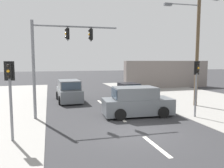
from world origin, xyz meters
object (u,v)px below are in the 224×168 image
traffic_signal_mast (55,52)px  sedan_receding_far (129,92)px  utility_pole_midground_right (197,32)px  suv_kerbside_parked (137,102)px  pedestal_signal_left_kerb (10,87)px  suv_oncoming_mid (69,91)px  pedestal_signal_right_kerb (196,79)px

traffic_signal_mast → sedan_receding_far: bearing=34.8°
utility_pole_midground_right → suv_kerbside_parked: (-5.64, -1.69, -4.92)m
pedestal_signal_left_kerb → suv_oncoming_mid: bearing=70.1°
pedestal_signal_right_kerb → suv_oncoming_mid: bearing=132.4°
pedestal_signal_right_kerb → suv_kerbside_parked: pedestal_signal_right_kerb is taller
pedestal_signal_right_kerb → suv_kerbside_parked: (-3.43, 1.41, -1.53)m
suv_oncoming_mid → pedestal_signal_right_kerb: bearing=-47.6°
utility_pole_midground_right → pedestal_signal_right_kerb: size_ratio=3.05×
utility_pole_midground_right → sedan_receding_far: 7.60m
pedestal_signal_left_kerb → suv_kerbside_parked: bearing=20.9°
suv_kerbside_parked → sedan_receding_far: suv_kerbside_parked is taller
pedestal_signal_left_kerb → suv_oncoming_mid: 9.91m
traffic_signal_mast → suv_kerbside_parked: 6.10m
utility_pole_midground_right → suv_kerbside_parked: bearing=-163.3°
pedestal_signal_left_kerb → utility_pole_midground_right: bearing=19.1°
utility_pole_midground_right → suv_kerbside_parked: 7.68m
utility_pole_midground_right → suv_oncoming_mid: utility_pole_midground_right is taller
traffic_signal_mast → sedan_receding_far: traffic_signal_mast is taller
pedestal_signal_right_kerb → traffic_signal_mast: bearing=164.3°
sedan_receding_far → utility_pole_midground_right: bearing=-43.3°
utility_pole_midground_right → pedestal_signal_left_kerb: bearing=-160.9°
suv_oncoming_mid → pedestal_signal_left_kerb: bearing=-109.9°
suv_oncoming_mid → sedan_receding_far: size_ratio=1.06×
traffic_signal_mast → suv_oncoming_mid: size_ratio=1.31×
suv_kerbside_parked → suv_oncoming_mid: (-3.79, 6.49, 0.00)m
pedestal_signal_right_kerb → pedestal_signal_left_kerb: 10.62m
pedestal_signal_left_kerb → suv_oncoming_mid: size_ratio=0.77×
utility_pole_midground_right → suv_kerbside_parked: size_ratio=2.34×
utility_pole_midground_right → traffic_signal_mast: bearing=-176.1°
traffic_signal_mast → pedestal_signal_right_kerb: 8.98m
utility_pole_midground_right → sedan_receding_far: bearing=136.7°
pedestal_signal_right_kerb → pedestal_signal_left_kerb: same height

